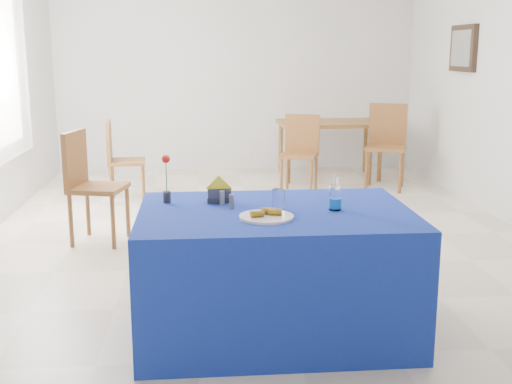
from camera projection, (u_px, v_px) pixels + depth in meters
floor at (259, 238)px, 5.85m from camera, size 7.00×7.00×0.00m
room_shell at (260, 42)px, 5.47m from camera, size 7.00×7.00×7.00m
curtain at (1, 64)px, 6.09m from camera, size 0.04×1.75×1.85m
picture_frame at (463, 48)px, 7.25m from camera, size 0.06×0.64×0.52m
picture_art at (461, 48)px, 7.25m from camera, size 0.02×0.52×0.40m
plate at (266, 217)px, 3.58m from camera, size 0.31×0.31×0.01m
drinking_glass at (278, 200)px, 3.73m from camera, size 0.07×0.07×0.13m
salt_shaker at (222, 198)px, 3.89m from camera, size 0.03×0.03×0.08m
pepper_shaker at (232, 202)px, 3.79m from camera, size 0.03×0.03×0.08m
blue_table at (275, 271)px, 3.85m from camera, size 1.60×1.10×0.76m
water_bottle at (335, 198)px, 3.75m from camera, size 0.08×0.08×0.21m
napkin_holder at (219, 195)px, 3.94m from camera, size 0.16×0.07×0.17m
rose_vase at (166, 179)px, 3.92m from camera, size 0.05×0.05×0.30m
oak_table at (329, 127)px, 8.53m from camera, size 1.34×0.87×0.76m
chair_bg_left at (301, 148)px, 7.68m from camera, size 0.53×0.53×0.93m
chair_bg_right at (387, 140)px, 7.90m from camera, size 0.60×0.60×1.04m
chair_win_a at (88, 179)px, 5.63m from camera, size 0.53×0.53×0.99m
chair_win_b at (119, 155)px, 7.19m from camera, size 0.44×0.44×0.91m
banana_pieces at (267, 212)px, 3.58m from camera, size 0.19×0.11×0.04m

